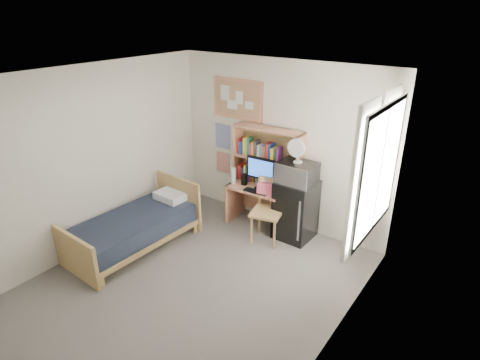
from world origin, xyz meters
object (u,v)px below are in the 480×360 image
Objects in this scene: mini_fridge at (296,210)px; speaker_right at (278,189)px; desk_fan at (299,152)px; monitor at (261,174)px; bulletin_board at (238,99)px; desk_chair at (267,212)px; speaker_left at (244,179)px; bed at (134,232)px; desk at (262,207)px; microwave at (297,173)px.

mini_fridge is 0.41m from speaker_right.
monitor is at bearing -173.53° from desk_fan.
bulletin_board is 1.03× the size of mini_fridge.
bulletin_board is at bearing 134.09° from desk_chair.
bulletin_board is at bearing 134.51° from speaker_left.
speaker_right is at bearing 49.35° from bed.
desk_fan is at bearing -90.00° from mini_fridge.
monitor is at bearing -26.79° from bulletin_board.
speaker_right is (0.30, -0.05, 0.41)m from desk.
microwave is (0.59, -0.01, 0.73)m from desk.
bulletin_board is 2.89× the size of desk_fan.
monitor is (0.00, -0.06, 0.59)m from desk.
mini_fridge is at bearing 3.02° from speaker_left.
speaker_left is at bearing -168.69° from desk.
mini_fridge is at bearing -12.12° from bulletin_board.
monitor reaches higher than mini_fridge.
desk is 6.70× the size of speaker_right.
microwave is (1.27, -0.29, -0.85)m from bulletin_board.
bed is at bearing -128.45° from desk.
desk_fan is at bearing 45.01° from bed.
bed is 11.19× the size of speaker_right.
monitor reaches higher than bed.
monitor is 0.34m from speaker_left.
bulletin_board is 0.53× the size of bed.
mini_fridge is at bearing 37.08° from desk_chair.
bed is 9.91× the size of speaker_left.
desk_chair is 2.97× the size of desk_fan.
desk_fan reaches higher than mini_fridge.
desk_fan is at bearing -12.99° from bulletin_board.
bulletin_board is 1.75m from desk.
bed is 3.48× the size of monitor.
desk_chair is 6.04× the size of speaker_right.
speaker_right is at bearing -0.00° from speaker_left.
desk_fan is at bearing 0.00° from microwave.
mini_fridge reaches higher than desk.
speaker_right is (0.60, 0.03, -0.01)m from speaker_left.
mini_fridge is at bearing 9.22° from speaker_right.
desk_fan is at bearing 35.46° from desk_chair.
speaker_left is at bearing -43.06° from bulletin_board.
bed is at bearing -135.84° from mini_fridge.
microwave is (0.89, 0.06, 0.31)m from speaker_left.
bed is 5.50× the size of desk_fan.
bulletin_board is at bearing 168.43° from microwave.
microwave is 1.65× the size of desk_fan.
microwave is at bearing -3.23° from desk.
microwave reaches higher than mini_fridge.
microwave is at bearing 0.00° from desk_fan.
desk is 5.94× the size of speaker_left.
mini_fridge is at bearing 90.00° from microwave.
speaker_right is (1.48, 1.57, 0.50)m from bed.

